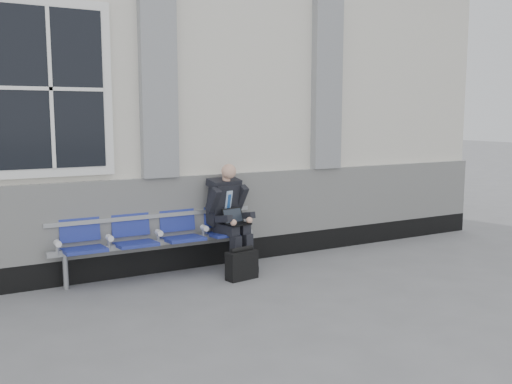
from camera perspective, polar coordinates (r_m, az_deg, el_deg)
ground at (r=5.64m, az=-19.95°, el=-13.16°), size 70.00×70.00×0.00m
bench at (r=7.08m, az=-9.87°, el=-3.91°), size 2.60×0.47×0.91m
businessman at (r=7.28m, az=-2.73°, el=-1.99°), size 0.56×0.75×1.35m
briefcase at (r=6.90m, az=-1.43°, el=-7.25°), size 0.41×0.22×0.40m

